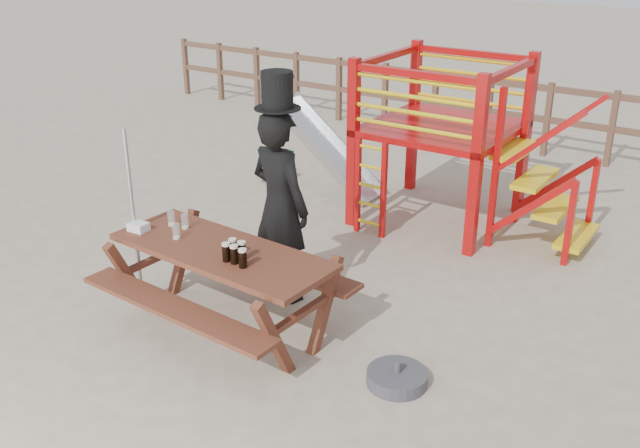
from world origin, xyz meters
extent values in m
plane|color=#B4A88C|center=(0.00, 0.00, 0.00)|extent=(60.00, 60.00, 0.00)
cube|color=brown|center=(0.00, 7.00, 1.10)|extent=(15.00, 0.06, 0.10)
cube|color=brown|center=(0.00, 7.00, 0.60)|extent=(15.00, 0.06, 0.10)
cube|color=brown|center=(-7.50, 7.00, 0.60)|extent=(0.09, 0.09, 1.20)
cube|color=brown|center=(-6.50, 7.00, 0.60)|extent=(0.09, 0.09, 1.20)
cube|color=brown|center=(-5.50, 7.00, 0.60)|extent=(0.09, 0.09, 1.20)
cube|color=brown|center=(-4.50, 7.00, 0.60)|extent=(0.09, 0.09, 1.20)
cube|color=brown|center=(-3.50, 7.00, 0.60)|extent=(0.09, 0.09, 1.20)
cube|color=brown|center=(-2.50, 7.00, 0.60)|extent=(0.09, 0.09, 1.20)
cube|color=brown|center=(-1.50, 7.00, 0.60)|extent=(0.09, 0.09, 1.20)
cube|color=brown|center=(-0.50, 7.00, 0.60)|extent=(0.09, 0.09, 1.20)
cube|color=brown|center=(0.50, 7.00, 0.60)|extent=(0.09, 0.09, 1.20)
cube|color=brown|center=(1.50, 7.00, 0.60)|extent=(0.09, 0.09, 1.20)
cube|color=#AC0B0C|center=(-0.60, 2.80, 1.05)|extent=(0.12, 0.12, 2.10)
cube|color=#AC0B0C|center=(1.00, 2.80, 1.05)|extent=(0.12, 0.12, 2.10)
cube|color=#AC0B0C|center=(-0.60, 4.40, 1.05)|extent=(0.12, 0.12, 2.10)
cube|color=#AC0B0C|center=(1.00, 4.40, 1.05)|extent=(0.12, 0.12, 2.10)
cube|color=#AC0B0C|center=(0.20, 3.60, 1.20)|extent=(1.72, 1.72, 0.08)
cube|color=#AC0B0C|center=(0.20, 2.80, 2.00)|extent=(1.60, 0.08, 0.08)
cube|color=#AC0B0C|center=(0.20, 4.40, 2.00)|extent=(1.60, 0.08, 0.08)
cube|color=#AC0B0C|center=(-0.60, 3.60, 2.00)|extent=(0.08, 1.60, 0.08)
cube|color=#AC0B0C|center=(1.00, 3.60, 2.00)|extent=(0.08, 1.60, 0.08)
cylinder|color=yellow|center=(0.20, 2.80, 1.38)|extent=(1.50, 0.05, 0.05)
cylinder|color=yellow|center=(0.20, 4.40, 1.38)|extent=(1.50, 0.05, 0.05)
cylinder|color=yellow|center=(0.20, 2.80, 1.56)|extent=(1.50, 0.05, 0.05)
cylinder|color=yellow|center=(0.20, 4.40, 1.56)|extent=(1.50, 0.05, 0.05)
cylinder|color=yellow|center=(0.20, 2.80, 1.74)|extent=(1.50, 0.05, 0.05)
cylinder|color=yellow|center=(0.20, 4.40, 1.74)|extent=(1.50, 0.05, 0.05)
cylinder|color=yellow|center=(0.20, 2.80, 1.92)|extent=(1.50, 0.05, 0.05)
cylinder|color=yellow|center=(0.20, 4.40, 1.92)|extent=(1.50, 0.05, 0.05)
cube|color=#AC0B0C|center=(-0.43, 2.65, 0.60)|extent=(0.06, 0.06, 1.20)
cube|color=#AC0B0C|center=(-0.07, 2.65, 0.60)|extent=(0.06, 0.06, 1.20)
cylinder|color=yellow|center=(-0.25, 2.65, 0.15)|extent=(0.36, 0.04, 0.04)
cylinder|color=yellow|center=(-0.25, 2.65, 0.39)|extent=(0.36, 0.04, 0.04)
cylinder|color=yellow|center=(-0.25, 2.65, 0.63)|extent=(0.36, 0.04, 0.04)
cylinder|color=yellow|center=(-0.25, 2.65, 0.87)|extent=(0.36, 0.04, 0.04)
cylinder|color=yellow|center=(-0.25, 2.65, 1.11)|extent=(0.36, 0.04, 0.04)
cube|color=yellow|center=(1.15, 3.60, 1.08)|extent=(0.30, 0.90, 0.06)
cube|color=yellow|center=(1.43, 3.60, 0.78)|extent=(0.30, 0.90, 0.06)
cube|color=yellow|center=(1.71, 3.60, 0.48)|extent=(0.30, 0.90, 0.06)
cube|color=yellow|center=(1.99, 3.60, 0.18)|extent=(0.30, 0.90, 0.06)
cube|color=#AC0B0C|center=(1.55, 3.15, 0.60)|extent=(0.95, 0.08, 0.86)
cube|color=#AC0B0C|center=(1.55, 4.05, 0.60)|extent=(0.95, 0.08, 0.86)
cube|color=#B6B8BD|center=(-1.50, 3.60, 0.62)|extent=(1.53, 0.55, 1.21)
cube|color=#B6B8BD|center=(-1.50, 3.33, 0.66)|extent=(1.58, 0.04, 1.28)
cube|color=#B6B8BD|center=(-1.50, 3.87, 0.66)|extent=(1.58, 0.04, 1.28)
cube|color=#B6B8BD|center=(-2.40, 3.60, 0.10)|extent=(0.35, 0.55, 0.05)
cube|color=brown|center=(-0.26, -0.02, 0.81)|extent=(2.19, 0.91, 0.05)
cube|color=brown|center=(-0.29, -0.61, 0.48)|extent=(2.17, 0.40, 0.04)
cube|color=brown|center=(-0.23, 0.57, 0.48)|extent=(2.17, 0.40, 0.04)
cube|color=brown|center=(-1.17, 0.02, 0.39)|extent=(0.15, 1.29, 0.78)
cube|color=brown|center=(0.65, -0.06, 0.39)|extent=(0.15, 1.29, 0.78)
imported|color=black|center=(-0.22, 0.82, 0.98)|extent=(0.79, 0.59, 1.96)
cube|color=#0B8236|center=(-0.19, 0.97, 1.21)|extent=(0.08, 0.04, 0.46)
cylinder|color=black|center=(-0.22, 0.82, 1.97)|extent=(0.44, 0.44, 0.01)
cylinder|color=black|center=(-0.22, 0.82, 2.14)|extent=(0.30, 0.30, 0.34)
cube|color=white|center=(-0.19, 0.97, 2.26)|extent=(0.15, 0.03, 0.04)
cylinder|color=#B2B2B7|center=(-1.27, -0.13, 0.91)|extent=(0.04, 0.04, 1.83)
cylinder|color=#3D3D42|center=(1.51, 0.11, 0.06)|extent=(0.51, 0.51, 0.12)
cylinder|color=#3D3D42|center=(1.51, 0.11, 0.17)|extent=(0.06, 0.06, 0.10)
cube|color=white|center=(-1.18, -0.16, 0.87)|extent=(0.19, 0.15, 0.08)
cylinder|color=black|center=(-0.05, -0.18, 0.91)|extent=(0.07, 0.07, 0.15)
cylinder|color=beige|center=(-0.05, -0.18, 1.00)|extent=(0.07, 0.07, 0.02)
cylinder|color=black|center=(0.04, -0.18, 0.91)|extent=(0.07, 0.07, 0.15)
cylinder|color=beige|center=(0.04, -0.18, 1.00)|extent=(0.07, 0.07, 0.02)
cylinder|color=black|center=(0.15, -0.20, 0.91)|extent=(0.07, 0.07, 0.15)
cylinder|color=beige|center=(0.15, -0.20, 1.00)|extent=(0.07, 0.07, 0.02)
cylinder|color=black|center=(-0.06, -0.08, 0.91)|extent=(0.07, 0.07, 0.15)
cylinder|color=beige|center=(-0.06, -0.08, 1.00)|extent=(0.07, 0.07, 0.02)
cylinder|color=black|center=(0.04, -0.08, 0.91)|extent=(0.07, 0.07, 0.15)
cylinder|color=beige|center=(0.04, -0.08, 1.00)|extent=(0.07, 0.07, 0.02)
cylinder|color=silver|center=(-1.01, 0.11, 0.91)|extent=(0.07, 0.07, 0.15)
cylinder|color=beige|center=(-1.01, 0.11, 0.84)|extent=(0.06, 0.06, 0.02)
cylinder|color=silver|center=(-0.85, 0.13, 0.91)|extent=(0.07, 0.07, 0.15)
cylinder|color=beige|center=(-0.85, 0.13, 0.84)|extent=(0.06, 0.06, 0.02)
cylinder|color=silver|center=(-0.75, -0.09, 0.91)|extent=(0.07, 0.07, 0.15)
cylinder|color=beige|center=(-0.75, -0.09, 0.84)|extent=(0.06, 0.06, 0.02)
camera|label=1|loc=(3.76, -4.35, 3.59)|focal=40.00mm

